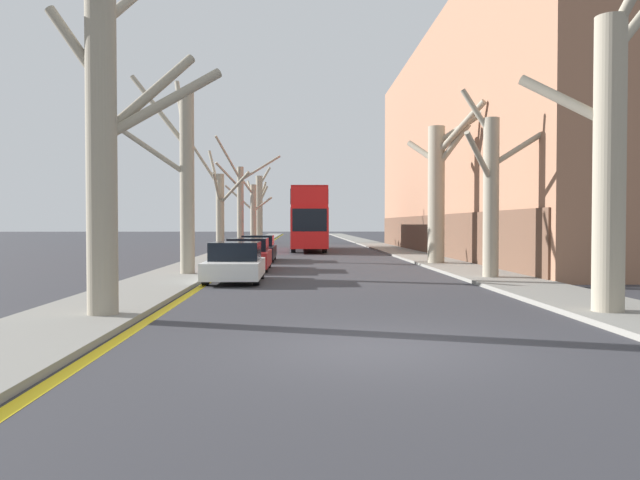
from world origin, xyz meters
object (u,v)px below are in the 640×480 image
street_tree_right_0 (610,152)px  street_tree_right_2 (439,186)px  street_tree_left_3 (240,202)px  street_tree_left_5 (260,207)px  parked_car_2 (258,249)px  street_tree_left_1 (184,174)px  street_tree_right_1 (491,192)px  double_decker_bus (308,216)px  street_tree_left_2 (219,208)px  parked_car_1 (248,255)px  parked_car_0 (235,263)px  street_tree_left_0 (107,132)px  street_tree_left_4 (252,211)px

street_tree_right_0 → street_tree_right_2: bearing=89.8°
street_tree_left_3 → street_tree_left_5: bearing=89.9°
street_tree_left_5 → parked_car_2: size_ratio=1.76×
street_tree_left_1 → street_tree_right_1: street_tree_left_1 is taller
parked_car_2 → street_tree_left_5: bearing=93.4°
street_tree_right_1 → double_decker_bus: bearing=103.7°
street_tree_left_5 → street_tree_right_2: 37.89m
parked_car_2 → street_tree_left_1: bearing=-102.3°
street_tree_left_2 → parked_car_1: 7.43m
street_tree_left_5 → parked_car_1: (1.95, -38.95, -3.13)m
street_tree_right_2 → parked_car_0: street_tree_right_2 is taller
street_tree_right_1 → parked_car_2: (-8.80, 11.59, -2.40)m
parked_car_1 → street_tree_left_0: bearing=-97.2°
parked_car_2 → parked_car_1: bearing=-90.0°
parked_car_1 → parked_car_2: bearing=90.0°
street_tree_left_2 → street_tree_left_3: size_ratio=0.83×
street_tree_left_5 → street_tree_left_1: bearing=-90.2°
street_tree_left_4 → street_tree_left_3: bearing=-90.2°
parked_car_0 → street_tree_right_0: bearing=-43.5°
street_tree_right_0 → parked_car_2: (-8.67, 20.05, -2.82)m
double_decker_bus → parked_car_1: (-2.84, -19.28, -1.89)m
street_tree_left_3 → parked_car_0: bearing=-85.1°
street_tree_right_2 → parked_car_2: 10.04m
parked_car_1 → parked_car_2: 6.47m
street_tree_left_0 → parked_car_0: size_ratio=2.21×
street_tree_left_1 → street_tree_left_3: size_ratio=0.96×
street_tree_left_0 → street_tree_right_2: 19.30m
street_tree_left_2 → street_tree_left_4: size_ratio=1.01×
street_tree_left_2 → street_tree_left_4: (0.13, 21.59, 0.30)m
street_tree_left_0 → street_tree_left_1: size_ratio=1.15×
street_tree_right_0 → parked_car_0: street_tree_right_0 is taller
street_tree_left_2 → street_tree_left_3: (0.10, 10.74, 0.69)m
street_tree_left_4 → street_tree_right_0: size_ratio=0.81×
street_tree_left_5 → parked_car_2: 32.69m
street_tree_left_2 → street_tree_left_5: 32.16m
street_tree_left_0 → street_tree_right_1: bearing=38.9°
street_tree_left_3 → parked_car_1: street_tree_left_3 is taller
street_tree_right_1 → parked_car_2: size_ratio=1.45×
street_tree_left_0 → street_tree_left_1: bearing=92.0°
parked_car_0 → street_tree_left_3: bearing=94.9°
street_tree_left_4 → double_decker_bus: 10.30m
street_tree_left_4 → parked_car_0: bearing=-86.7°
street_tree_left_1 → street_tree_left_3: (0.13, 20.71, -0.35)m
street_tree_left_4 → parked_car_2: street_tree_left_4 is taller
street_tree_left_4 → parked_car_2: 22.15m
street_tree_left_2 → street_tree_left_4: 21.60m
street_tree_left_3 → parked_car_2: bearing=-79.9°
street_tree_left_3 → street_tree_left_4: bearing=89.8°
street_tree_left_1 → street_tree_left_3: 20.71m
street_tree_left_0 → street_tree_left_2: street_tree_left_0 is taller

